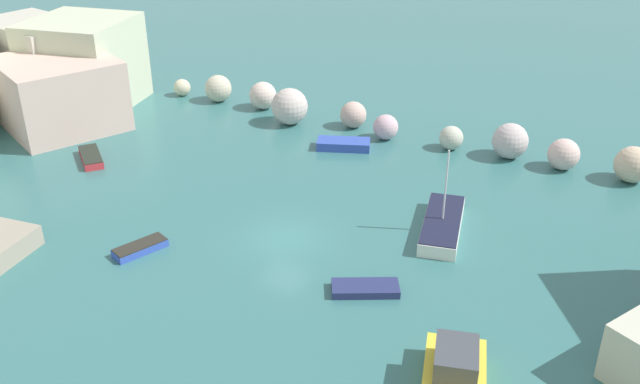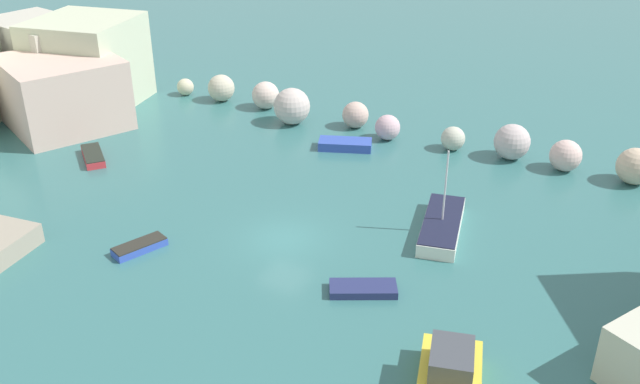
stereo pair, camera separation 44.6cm
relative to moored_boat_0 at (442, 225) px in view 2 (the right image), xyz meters
name	(u,v)px [view 2 (the right image)]	position (x,y,z in m)	size (l,w,h in m)	color
cove_water	(284,239)	(-7.04, -4.65, -0.41)	(160.00, 160.00, 0.00)	#336B6B
cliff_headland_left	(0,74)	(-35.23, 1.04, 2.75)	(21.67, 22.86, 8.96)	#BAB7A7
rock_breakwater	(384,121)	(-8.24, 10.86, 0.69)	(35.96, 4.17, 2.67)	beige
moored_boat_0	(442,225)	(0.00, 0.00, 0.00)	(3.22, 6.14, 4.76)	white
moored_boat_1	(345,144)	(-9.59, 7.47, -0.10)	(3.86, 2.76, 0.61)	#304DB4
moored_boat_2	(363,289)	(-1.30, -7.01, -0.22)	(3.37, 2.66, 0.38)	navy
moored_boat_4	(140,247)	(-12.94, -9.21, -0.19)	(1.89, 2.93, 0.44)	blue
moored_boat_5	(93,156)	(-23.28, -2.07, -0.15)	(3.37, 3.00, 0.51)	#C93239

